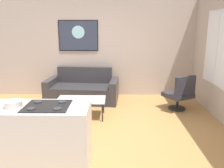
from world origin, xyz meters
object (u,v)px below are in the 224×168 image
object	(u,v)px
mixing_bowl	(13,104)
wall_painting	(78,36)
couch	(83,90)
coffee_table	(81,100)
armchair	(180,94)

from	to	relation	value
mixing_bowl	wall_painting	xyz separation A→B (m)	(0.34, 3.66, 0.75)
mixing_bowl	couch	bearing A→B (deg)	81.14
coffee_table	armchair	world-z (taller)	armchair
coffee_table	mixing_bowl	world-z (taller)	mixing_bowl
couch	mixing_bowl	distance (m)	3.23
couch	coffee_table	world-z (taller)	couch
armchair	wall_painting	bearing A→B (deg)	153.90
wall_painting	coffee_table	bearing A→B (deg)	-80.83
couch	mixing_bowl	bearing A→B (deg)	-98.86
mixing_bowl	wall_painting	size ratio (longest dim) A/B	0.21
armchair	mixing_bowl	world-z (taller)	mixing_bowl
coffee_table	wall_painting	distance (m)	2.19
couch	mixing_bowl	size ratio (longest dim) A/B	8.36
couch	coffee_table	distance (m)	1.19
armchair	coffee_table	bearing A→B (deg)	-168.79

